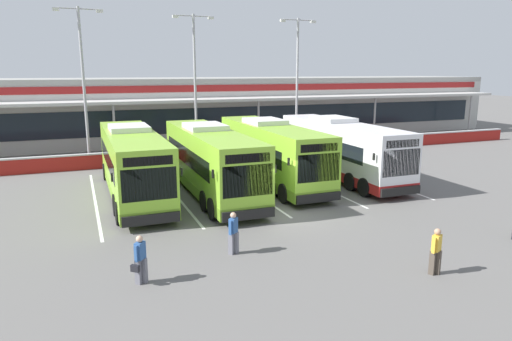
{
  "coord_description": "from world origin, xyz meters",
  "views": [
    {
      "loc": [
        -8.99,
        -18.87,
        6.72
      ],
      "look_at": [
        -0.42,
        3.0,
        1.6
      ],
      "focal_mm": 32.23,
      "sensor_mm": 36.0,
      "label": 1
    }
  ],
  "objects_px": {
    "pedestrian_with_handbag": "(140,258)",
    "lamp_post_centre": "(195,76)",
    "coach_bus_right_centre": "(340,150)",
    "lamp_post_west": "(83,77)",
    "pedestrian_near_bin": "(436,250)",
    "coach_bus_leftmost": "(133,164)",
    "pedestrian_child": "(233,232)",
    "coach_bus_left_centre": "(210,162)",
    "coach_bus_centre": "(271,153)",
    "lamp_post_east": "(297,76)"
  },
  "relations": [
    {
      "from": "pedestrian_child",
      "to": "pedestrian_near_bin",
      "type": "height_order",
      "value": "same"
    },
    {
      "from": "lamp_post_west",
      "to": "lamp_post_east",
      "type": "xyz_separation_m",
      "value": [
        17.19,
        0.96,
        0.0
      ]
    },
    {
      "from": "pedestrian_with_handbag",
      "to": "pedestrian_child",
      "type": "bearing_deg",
      "value": 19.27
    },
    {
      "from": "lamp_post_east",
      "to": "pedestrian_child",
      "type": "bearing_deg",
      "value": -121.75
    },
    {
      "from": "coach_bus_right_centre",
      "to": "pedestrian_child",
      "type": "bearing_deg",
      "value": -137.31
    },
    {
      "from": "coach_bus_right_centre",
      "to": "pedestrian_child",
      "type": "height_order",
      "value": "coach_bus_right_centre"
    },
    {
      "from": "coach_bus_right_centre",
      "to": "pedestrian_near_bin",
      "type": "xyz_separation_m",
      "value": [
        -4.69,
        -13.77,
        -0.91
      ]
    },
    {
      "from": "coach_bus_left_centre",
      "to": "lamp_post_east",
      "type": "distance_m",
      "value": 16.87
    },
    {
      "from": "coach_bus_left_centre",
      "to": "pedestrian_child",
      "type": "xyz_separation_m",
      "value": [
        -1.62,
        -8.78,
        -0.91
      ]
    },
    {
      "from": "coach_bus_right_centre",
      "to": "lamp_post_west",
      "type": "relative_size",
      "value": 1.11
    },
    {
      "from": "pedestrian_with_handbag",
      "to": "pedestrian_near_bin",
      "type": "xyz_separation_m",
      "value": [
        9.29,
        -2.91,
        0.02
      ]
    },
    {
      "from": "coach_bus_leftmost",
      "to": "lamp_post_centre",
      "type": "distance_m",
      "value": 13.73
    },
    {
      "from": "coach_bus_right_centre",
      "to": "lamp_post_centre",
      "type": "height_order",
      "value": "lamp_post_centre"
    },
    {
      "from": "pedestrian_near_bin",
      "to": "lamp_post_west",
      "type": "relative_size",
      "value": 0.15
    },
    {
      "from": "pedestrian_child",
      "to": "lamp_post_east",
      "type": "bearing_deg",
      "value": 58.25
    },
    {
      "from": "coach_bus_leftmost",
      "to": "pedestrian_with_handbag",
      "type": "xyz_separation_m",
      "value": [
        -1.11,
        -10.93,
        -0.93
      ]
    },
    {
      "from": "pedestrian_with_handbag",
      "to": "lamp_post_west",
      "type": "bearing_deg",
      "value": 92.37
    },
    {
      "from": "coach_bus_left_centre",
      "to": "coach_bus_right_centre",
      "type": "relative_size",
      "value": 1.0
    },
    {
      "from": "pedestrian_with_handbag",
      "to": "lamp_post_west",
      "type": "height_order",
      "value": "lamp_post_west"
    },
    {
      "from": "coach_bus_leftmost",
      "to": "pedestrian_child",
      "type": "relative_size",
      "value": 7.5
    },
    {
      "from": "lamp_post_east",
      "to": "coach_bus_centre",
      "type": "bearing_deg",
      "value": -123.34
    },
    {
      "from": "pedestrian_near_bin",
      "to": "lamp_post_east",
      "type": "distance_m",
      "value": 26.32
    },
    {
      "from": "pedestrian_near_bin",
      "to": "lamp_post_centre",
      "type": "relative_size",
      "value": 0.15
    },
    {
      "from": "coach_bus_right_centre",
      "to": "lamp_post_east",
      "type": "height_order",
      "value": "lamp_post_east"
    },
    {
      "from": "coach_bus_left_centre",
      "to": "lamp_post_west",
      "type": "bearing_deg",
      "value": 119.05
    },
    {
      "from": "pedestrian_with_handbag",
      "to": "lamp_post_east",
      "type": "bearing_deg",
      "value": 53.26
    },
    {
      "from": "coach_bus_left_centre",
      "to": "lamp_post_centre",
      "type": "bearing_deg",
      "value": 79.34
    },
    {
      "from": "pedestrian_near_bin",
      "to": "lamp_post_centre",
      "type": "xyz_separation_m",
      "value": [
        -1.81,
        25.13,
        5.42
      ]
    },
    {
      "from": "pedestrian_near_bin",
      "to": "lamp_post_centre",
      "type": "height_order",
      "value": "lamp_post_centre"
    },
    {
      "from": "pedestrian_with_handbag",
      "to": "lamp_post_west",
      "type": "relative_size",
      "value": 0.15
    },
    {
      "from": "coach_bus_leftmost",
      "to": "lamp_post_west",
      "type": "relative_size",
      "value": 1.11
    },
    {
      "from": "coach_bus_centre",
      "to": "lamp_post_east",
      "type": "distance_m",
      "value": 13.43
    },
    {
      "from": "coach_bus_centre",
      "to": "pedestrian_with_handbag",
      "type": "bearing_deg",
      "value": -129.66
    },
    {
      "from": "coach_bus_right_centre",
      "to": "coach_bus_left_centre",
      "type": "bearing_deg",
      "value": -174.56
    },
    {
      "from": "coach_bus_leftmost",
      "to": "coach_bus_right_centre",
      "type": "xyz_separation_m",
      "value": [
        12.88,
        -0.06,
        0.0
      ]
    },
    {
      "from": "coach_bus_right_centre",
      "to": "pedestrian_near_bin",
      "type": "bearing_deg",
      "value": -108.82
    },
    {
      "from": "coach_bus_leftmost",
      "to": "lamp_post_east",
      "type": "distance_m",
      "value": 19.28
    },
    {
      "from": "coach_bus_right_centre",
      "to": "lamp_post_west",
      "type": "bearing_deg",
      "value": 145.91
    },
    {
      "from": "coach_bus_leftmost",
      "to": "pedestrian_near_bin",
      "type": "height_order",
      "value": "coach_bus_leftmost"
    },
    {
      "from": "coach_bus_left_centre",
      "to": "coach_bus_right_centre",
      "type": "bearing_deg",
      "value": 5.44
    },
    {
      "from": "coach_bus_centre",
      "to": "pedestrian_with_handbag",
      "type": "xyz_separation_m",
      "value": [
        -9.37,
        -11.3,
        -0.93
      ]
    },
    {
      "from": "coach_bus_left_centre",
      "to": "lamp_post_west",
      "type": "distance_m",
      "value": 13.25
    },
    {
      "from": "pedestrian_near_bin",
      "to": "lamp_post_west",
      "type": "height_order",
      "value": "lamp_post_west"
    },
    {
      "from": "pedestrian_child",
      "to": "lamp_post_west",
      "type": "height_order",
      "value": "lamp_post_west"
    },
    {
      "from": "coach_bus_leftmost",
      "to": "pedestrian_with_handbag",
      "type": "distance_m",
      "value": 11.02
    },
    {
      "from": "coach_bus_centre",
      "to": "coach_bus_right_centre",
      "type": "distance_m",
      "value": 4.64
    },
    {
      "from": "pedestrian_child",
      "to": "lamp_post_east",
      "type": "relative_size",
      "value": 0.15
    },
    {
      "from": "lamp_post_centre",
      "to": "pedestrian_near_bin",
      "type": "bearing_deg",
      "value": -85.87
    },
    {
      "from": "pedestrian_with_handbag",
      "to": "lamp_post_centre",
      "type": "xyz_separation_m",
      "value": [
        7.48,
        22.22,
        5.43
      ]
    },
    {
      "from": "coach_bus_centre",
      "to": "lamp_post_west",
      "type": "bearing_deg",
      "value": 136.82
    }
  ]
}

